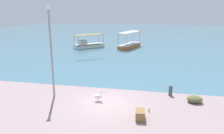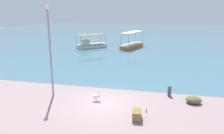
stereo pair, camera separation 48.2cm
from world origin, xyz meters
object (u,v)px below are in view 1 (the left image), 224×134
(lamp_post, at_px, (51,48))
(net_pile, at_px, (195,99))
(fishing_boat_outer, at_px, (88,44))
(mooring_bollard, at_px, (171,90))
(cargo_crate, at_px, (140,115))
(fishing_boat_far_left, at_px, (129,44))
(glass_bottle, at_px, (149,110))
(pelican, at_px, (98,96))

(lamp_post, bearing_deg, net_pile, 4.72)
(fishing_boat_outer, relative_size, net_pile, 4.80)
(lamp_post, relative_size, mooring_bollard, 8.21)
(lamp_post, distance_m, cargo_crate, 7.91)
(fishing_boat_far_left, height_order, fishing_boat_outer, fishing_boat_far_left)
(cargo_crate, distance_m, glass_bottle, 1.18)
(glass_bottle, bearing_deg, lamp_post, 169.44)
(fishing_boat_outer, xyz_separation_m, cargo_crate, (11.09, -24.62, -0.27))
(pelican, xyz_separation_m, glass_bottle, (3.63, -1.02, -0.27))
(cargo_crate, height_order, glass_bottle, cargo_crate)
(lamp_post, bearing_deg, glass_bottle, -10.56)
(pelican, bearing_deg, net_pile, 9.87)
(net_pile, relative_size, cargo_crate, 1.21)
(lamp_post, height_order, cargo_crate, lamp_post)
(fishing_boat_far_left, height_order, cargo_crate, fishing_boat_far_left)
(fishing_boat_far_left, bearing_deg, lamp_post, -96.55)
(fishing_boat_far_left, distance_m, cargo_crate, 26.59)
(cargo_crate, xyz_separation_m, glass_bottle, (0.48, 1.07, -0.17))
(fishing_boat_outer, bearing_deg, mooring_bollard, -57.36)
(lamp_post, distance_m, mooring_bollard, 9.45)
(net_pile, height_order, cargo_crate, cargo_crate)
(glass_bottle, bearing_deg, fishing_boat_outer, 116.17)
(fishing_boat_outer, distance_m, pelican, 23.89)
(net_pile, bearing_deg, fishing_boat_outer, 124.49)
(lamp_post, bearing_deg, fishing_boat_outer, 101.13)
(fishing_boat_outer, relative_size, lamp_post, 0.77)
(fishing_boat_far_left, height_order, pelican, fishing_boat_far_left)
(net_pile, bearing_deg, cargo_crate, -137.72)
(net_pile, xyz_separation_m, glass_bottle, (-3.10, -2.19, -0.13))
(pelican, xyz_separation_m, lamp_post, (-3.57, 0.32, 3.32))
(pelican, distance_m, mooring_bollard, 5.55)
(net_pile, height_order, glass_bottle, net_pile)
(lamp_post, bearing_deg, cargo_crate, -19.73)
(pelican, relative_size, net_pile, 0.75)
(glass_bottle, bearing_deg, net_pile, 35.27)
(fishing_boat_far_left, relative_size, net_pile, 6.12)
(pelican, distance_m, net_pile, 6.84)
(pelican, relative_size, mooring_bollard, 0.99)
(fishing_boat_far_left, xyz_separation_m, glass_bottle, (4.46, -25.22, -0.41))
(cargo_crate, bearing_deg, lamp_post, 160.27)
(fishing_boat_far_left, height_order, mooring_bollard, fishing_boat_far_left)
(fishing_boat_far_left, bearing_deg, glass_bottle, -79.97)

